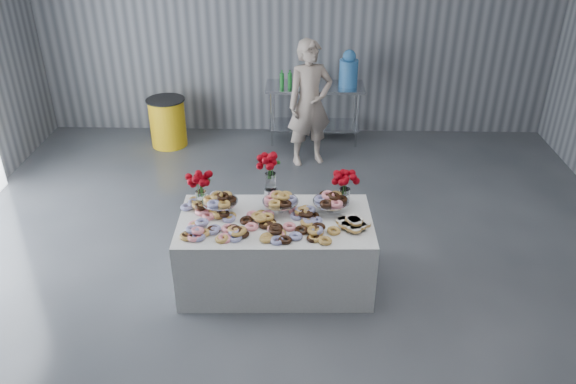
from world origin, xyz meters
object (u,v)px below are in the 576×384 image
object	(u,v)px
display_table	(276,251)
water_jug	(349,70)
trash_barrel	(168,122)
prep_table	(314,103)
person	(310,104)

from	to	relation	value
display_table	water_jug	distance (m)	3.81
water_jug	trash_barrel	distance (m)	2.88
prep_table	person	world-z (taller)	person
display_table	trash_barrel	size ratio (longest dim) A/B	2.53
person	trash_barrel	world-z (taller)	person
display_table	person	world-z (taller)	person
trash_barrel	display_table	bearing A→B (deg)	-61.46
prep_table	trash_barrel	size ratio (longest dim) A/B	2.00
water_jug	person	xyz separation A→B (m)	(-0.58, -0.78, -0.25)
display_table	trash_barrel	xyz separation A→B (m)	(-1.83, 3.36, 0.00)
display_table	trash_barrel	distance (m)	3.82
water_jug	person	distance (m)	1.01
prep_table	person	size ratio (longest dim) A/B	0.83
prep_table	person	bearing A→B (deg)	-95.98
water_jug	person	size ratio (longest dim) A/B	0.31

